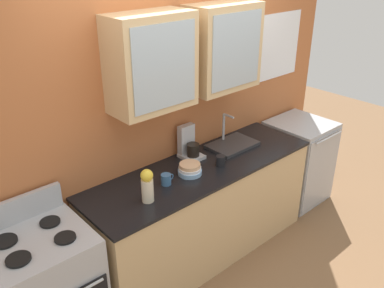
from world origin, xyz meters
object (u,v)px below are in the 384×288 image
(cup_near_sink, at_px, (221,161))
(dishwasher, at_px, (297,161))
(bowl_stack, at_px, (190,169))
(coffee_maker, at_px, (189,146))
(vase, at_px, (147,185))
(cup_near_bowls, at_px, (166,179))
(sink_faucet, at_px, (232,144))

(cup_near_sink, distance_m, dishwasher, 1.40)
(bowl_stack, distance_m, dishwasher, 1.67)
(coffee_maker, bearing_deg, dishwasher, -8.84)
(dishwasher, bearing_deg, vase, -177.07)
(bowl_stack, distance_m, vase, 0.50)
(cup_near_bowls, bearing_deg, dishwasher, 0.40)
(cup_near_bowls, distance_m, coffee_maker, 0.50)
(vase, height_order, cup_near_bowls, vase)
(cup_near_bowls, bearing_deg, vase, -159.12)
(coffee_maker, bearing_deg, cup_near_bowls, -152.53)
(cup_near_sink, height_order, coffee_maker, coffee_maker)
(vase, bearing_deg, bowl_stack, 10.60)
(cup_near_bowls, relative_size, coffee_maker, 0.40)
(sink_faucet, distance_m, cup_near_sink, 0.39)
(sink_faucet, bearing_deg, cup_near_bowls, -172.09)
(vase, bearing_deg, cup_near_sink, 1.84)
(sink_faucet, bearing_deg, bowl_stack, -168.90)
(cup_near_sink, height_order, cup_near_bowls, cup_near_sink)
(coffee_maker, bearing_deg, bowl_stack, -130.61)
(bowl_stack, distance_m, cup_near_bowls, 0.24)
(coffee_maker, bearing_deg, cup_near_sink, -72.90)
(cup_near_sink, bearing_deg, sink_faucet, 29.11)
(vase, relative_size, cup_near_bowls, 2.27)
(bowl_stack, relative_size, vase, 0.75)
(sink_faucet, height_order, vase, sink_faucet)
(sink_faucet, height_order, cup_near_sink, sink_faucet)
(cup_near_sink, relative_size, dishwasher, 0.12)
(vase, height_order, dishwasher, vase)
(bowl_stack, bearing_deg, sink_faucet, 11.10)
(sink_faucet, relative_size, cup_near_sink, 3.96)
(sink_faucet, distance_m, dishwasher, 1.08)
(bowl_stack, height_order, cup_near_bowls, bowl_stack)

